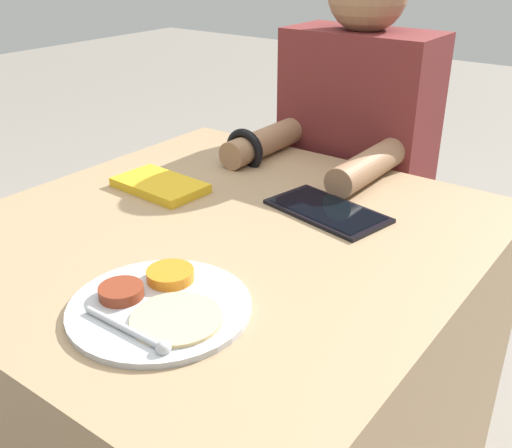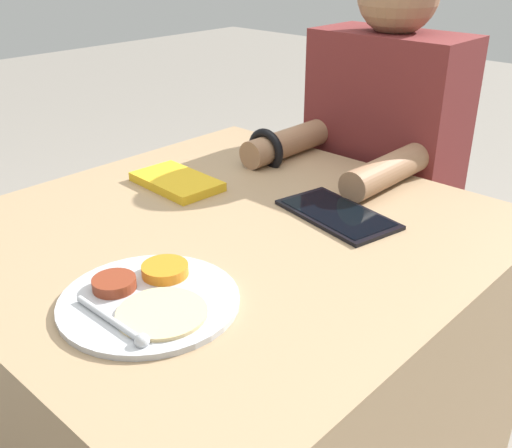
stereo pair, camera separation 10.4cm
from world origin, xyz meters
TOP-DOWN VIEW (x-y plane):
  - dining_table at (0.00, 0.00)m, footprint 0.94×0.99m
  - thali_tray at (0.11, -0.27)m, footprint 0.28×0.28m
  - red_notebook at (-0.23, 0.07)m, footprint 0.21×0.13m
  - tablet_device at (0.13, 0.19)m, footprint 0.27×0.18m
  - person_diner at (-0.04, 0.62)m, footprint 0.40×0.48m

SIDE VIEW (x-z plane):
  - dining_table at x=0.00m, z-range 0.00..0.74m
  - person_diner at x=-0.04m, z-range -0.03..1.20m
  - tablet_device at x=0.13m, z-range 0.74..0.75m
  - thali_tray at x=0.11m, z-range 0.74..0.76m
  - red_notebook at x=-0.23m, z-range 0.74..0.76m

